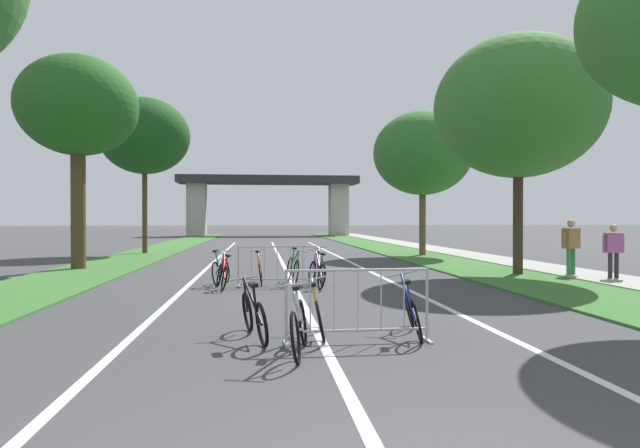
% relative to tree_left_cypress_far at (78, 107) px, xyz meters
% --- Properties ---
extents(grass_verge_left, '(2.98, 66.57, 0.05)m').
position_rel_tree_left_cypress_far_xyz_m(grass_verge_left, '(0.59, 10.35, -5.56)').
color(grass_verge_left, '#386B2D').
rests_on(grass_verge_left, ground).
extents(grass_verge_right, '(2.98, 66.57, 0.05)m').
position_rel_tree_left_cypress_far_xyz_m(grass_verge_right, '(13.62, 10.35, -5.56)').
color(grass_verge_right, '#386B2D').
rests_on(grass_verge_right, ground).
extents(sidewalk_path_right, '(2.04, 66.57, 0.08)m').
position_rel_tree_left_cypress_far_xyz_m(sidewalk_path_right, '(16.12, 10.35, -5.55)').
color(sidewalk_path_right, '#9E9B93').
rests_on(sidewalk_path_right, ground).
extents(lane_stripe_center, '(0.14, 38.51, 0.01)m').
position_rel_tree_left_cypress_far_xyz_m(lane_stripe_center, '(7.11, 2.37, -5.58)').
color(lane_stripe_center, silver).
rests_on(lane_stripe_center, ground).
extents(lane_stripe_right_lane, '(0.14, 38.51, 0.01)m').
position_rel_tree_left_cypress_far_xyz_m(lane_stripe_right_lane, '(9.87, 2.37, -5.58)').
color(lane_stripe_right_lane, silver).
rests_on(lane_stripe_right_lane, ground).
extents(lane_stripe_left_lane, '(0.14, 38.51, 0.01)m').
position_rel_tree_left_cypress_far_xyz_m(lane_stripe_left_lane, '(4.34, 2.37, -5.58)').
color(lane_stripe_left_lane, silver).
rests_on(lane_stripe_left_lane, ground).
extents(overpass_bridge, '(18.82, 4.28, 6.28)m').
position_rel_tree_left_cypress_far_xyz_m(overpass_bridge, '(7.11, 38.13, -1.08)').
color(overpass_bridge, '#2D2D30').
rests_on(overpass_bridge, ground).
extents(tree_left_cypress_far, '(4.03, 4.03, 7.36)m').
position_rel_tree_left_cypress_far_xyz_m(tree_left_cypress_far, '(0.00, 0.00, 0.00)').
color(tree_left_cypress_far, '#4C3823').
rests_on(tree_left_cypress_far, ground).
extents(tree_left_pine_near, '(4.48, 4.48, 7.82)m').
position_rel_tree_left_cypress_far_xyz_m(tree_left_pine_near, '(0.47, 8.52, 0.32)').
color(tree_left_pine_near, '#4C3823').
rests_on(tree_left_pine_near, ground).
extents(tree_right_oak_near, '(5.17, 5.17, 7.43)m').
position_rel_tree_left_cypress_far_xyz_m(tree_right_oak_near, '(14.21, -3.36, -0.36)').
color(tree_right_oak_near, '#3D2D1E').
rests_on(tree_right_oak_near, ground).
extents(tree_right_maple_mid, '(4.68, 4.68, 6.88)m').
position_rel_tree_left_cypress_far_xyz_m(tree_right_maple_mid, '(13.91, 5.64, -0.71)').
color(tree_right_maple_mid, brown).
rests_on(tree_right_maple_mid, ground).
extents(crowd_barrier_nearest, '(2.09, 0.48, 1.05)m').
position_rel_tree_left_cypress_far_xyz_m(crowd_barrier_nearest, '(7.60, -11.92, -5.07)').
color(crowd_barrier_nearest, '#ADADB2').
rests_on(crowd_barrier_nearest, ground).
extents(crowd_barrier_second, '(2.09, 0.51, 1.05)m').
position_rel_tree_left_cypress_far_xyz_m(crowd_barrier_second, '(6.67, -5.26, -5.07)').
color(crowd_barrier_second, '#ADADB2').
rests_on(crowd_barrier_second, ground).
extents(bicycle_teal_0, '(0.47, 1.63, 0.94)m').
position_rel_tree_left_cypress_far_xyz_m(bicycle_teal_0, '(5.18, -4.76, -5.21)').
color(bicycle_teal_0, black).
rests_on(bicycle_teal_0, ground).
extents(bicycle_yellow_1, '(0.46, 1.58, 0.86)m').
position_rel_tree_left_cypress_far_xyz_m(bicycle_yellow_1, '(7.10, -11.39, -5.25)').
color(bicycle_yellow_1, black).
rests_on(bicycle_yellow_1, ground).
extents(bicycle_black_2, '(0.61, 1.68, 0.88)m').
position_rel_tree_left_cypress_far_xyz_m(bicycle_black_2, '(6.14, -11.54, -5.24)').
color(bicycle_black_2, black).
rests_on(bicycle_black_2, ground).
extents(bicycle_blue_3, '(0.52, 1.70, 0.94)m').
position_rel_tree_left_cypress_far_xyz_m(bicycle_blue_3, '(8.49, -11.52, -5.22)').
color(bicycle_blue_3, black).
rests_on(bicycle_blue_3, ground).
extents(bicycle_green_4, '(0.57, 1.74, 0.98)m').
position_rel_tree_left_cypress_far_xyz_m(bicycle_green_4, '(7.10, -4.79, -5.20)').
color(bicycle_green_4, black).
rests_on(bicycle_green_4, ground).
extents(bicycle_silver_5, '(0.57, 1.60, 0.99)m').
position_rel_tree_left_cypress_far_xyz_m(bicycle_silver_5, '(6.73, -12.48, -5.22)').
color(bicycle_silver_5, black).
rests_on(bicycle_silver_5, ground).
extents(bicycle_orange_6, '(0.48, 1.69, 0.93)m').
position_rel_tree_left_cypress_far_xyz_m(bicycle_orange_6, '(6.23, -4.66, -5.23)').
color(bicycle_orange_6, black).
rests_on(bicycle_orange_6, ground).
extents(bicycle_red_7, '(0.48, 1.57, 0.90)m').
position_rel_tree_left_cypress_far_xyz_m(bicycle_red_7, '(5.28, -5.62, -5.24)').
color(bicycle_red_7, black).
rests_on(bicycle_red_7, ground).
extents(bicycle_purple_8, '(0.48, 1.65, 0.97)m').
position_rel_tree_left_cypress_far_xyz_m(bicycle_purple_8, '(7.67, -5.67, -5.22)').
color(bicycle_purple_8, black).
rests_on(bicycle_purple_8, ground).
extents(bicycle_white_9, '(0.47, 1.69, 0.99)m').
position_rel_tree_left_cypress_far_xyz_m(bicycle_white_9, '(7.88, -4.78, -5.20)').
color(bicycle_white_9, black).
rests_on(bicycle_white_9, ground).
extents(pedestrian_pushing_bike, '(0.61, 0.41, 1.74)m').
position_rel_tree_left_cypress_far_xyz_m(pedestrian_pushing_bike, '(15.60, -3.96, -4.53)').
color(pedestrian_pushing_bike, '#33723F').
rests_on(pedestrian_pushing_bike, ground).
extents(pedestrian_in_red_jacket, '(0.57, 0.35, 1.61)m').
position_rel_tree_left_cypress_far_xyz_m(pedestrian_in_red_jacket, '(16.18, -5.11, -4.61)').
color(pedestrian_in_red_jacket, '#262628').
rests_on(pedestrian_in_red_jacket, ground).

